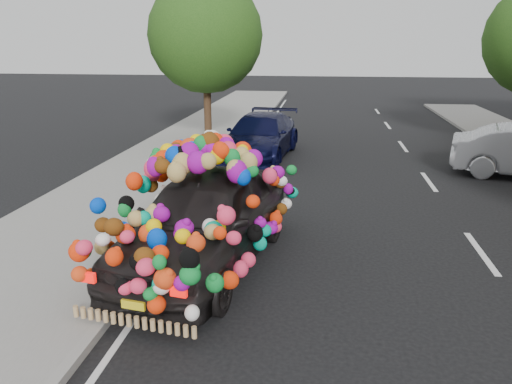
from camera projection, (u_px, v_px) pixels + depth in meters
The scene contains 7 objects.
ground at pixel (289, 243), 9.82m from camera, with size 100.00×100.00×0.00m, color black.
sidewalk at pixel (83, 230), 10.35m from camera, with size 4.00×60.00×0.12m, color gray.
kerb at pixel (174, 234), 10.10m from camera, with size 0.15×60.00×0.13m, color gray.
lane_markings at pixel (481, 253), 9.35m from camera, with size 6.00×50.00×0.01m, color silver, non-canonical shape.
tree_near_sidewalk at pixel (206, 35), 18.15m from camera, with size 4.20×4.20×6.13m.
plush_art_car at pixel (205, 199), 8.60m from camera, with size 3.12×5.38×2.31m.
navy_sedan at pixel (260, 136), 16.89m from camera, with size 2.03×5.00×1.45m, color black.
Camera 1 is at (0.56, -9.11, 3.80)m, focal length 35.00 mm.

